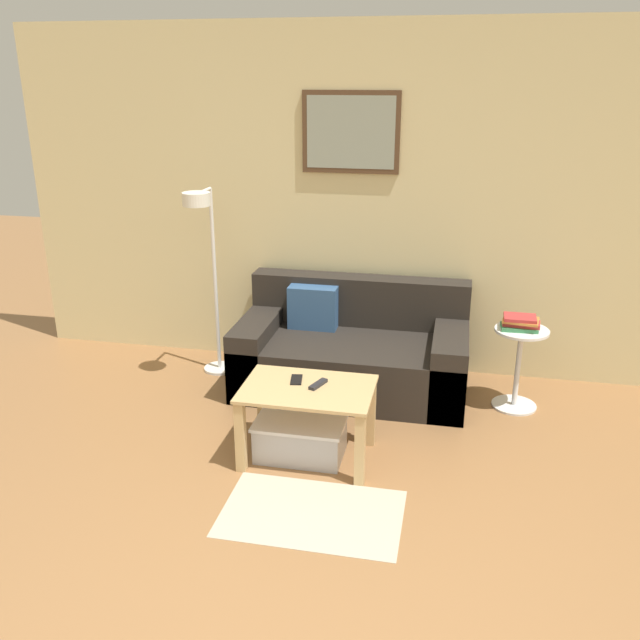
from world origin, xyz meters
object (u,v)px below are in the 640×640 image
object	(u,v)px
coffee_table	(308,404)
cell_phone	(296,380)
storage_bin	(301,438)
book_stack	(520,323)
couch	(352,353)
side_table	(519,361)
remote_control	(318,384)
floor_lamp	(206,254)

from	to	relation	value
coffee_table	cell_phone	distance (m)	0.16
storage_bin	book_stack	xyz separation A→B (m)	(1.29, 0.93, 0.50)
couch	cell_phone	size ratio (longest dim) A/B	11.65
cell_phone	side_table	bearing A→B (deg)	22.72
storage_bin	remote_control	world-z (taller)	remote_control
storage_bin	cell_phone	size ratio (longest dim) A/B	3.85
couch	side_table	distance (m)	1.17
couch	floor_lamp	distance (m)	1.28
coffee_table	storage_bin	bearing A→B (deg)	172.12
couch	remote_control	size ratio (longest dim) A/B	10.88
floor_lamp	couch	bearing A→B (deg)	4.17
coffee_table	remote_control	world-z (taller)	remote_control
storage_bin	remote_control	bearing A→B (deg)	15.26
coffee_table	storage_bin	xyz separation A→B (m)	(-0.05, 0.01, -0.24)
coffee_table	side_table	bearing A→B (deg)	36.62
couch	cell_phone	world-z (taller)	couch
book_stack	cell_phone	size ratio (longest dim) A/B	1.86
side_table	book_stack	distance (m)	0.28
side_table	remote_control	world-z (taller)	side_table
side_table	cell_phone	world-z (taller)	side_table
coffee_table	cell_phone	bearing A→B (deg)	136.54
coffee_table	floor_lamp	distance (m)	1.49
book_stack	cell_phone	bearing A→B (deg)	-147.24
couch	floor_lamp	world-z (taller)	floor_lamp
floor_lamp	side_table	xyz separation A→B (m)	(2.22, -0.02, -0.63)
couch	book_stack	world-z (taller)	couch
couch	side_table	xyz separation A→B (m)	(1.16, -0.09, 0.08)
floor_lamp	book_stack	bearing A→B (deg)	-0.40
floor_lamp	cell_phone	world-z (taller)	floor_lamp
couch	side_table	bearing A→B (deg)	-4.67
side_table	floor_lamp	bearing A→B (deg)	179.54
remote_control	cell_phone	bearing A→B (deg)	-177.46
couch	cell_phone	distance (m)	0.99
coffee_table	storage_bin	size ratio (longest dim) A/B	1.43
couch	side_table	world-z (taller)	couch
coffee_table	book_stack	bearing A→B (deg)	37.05
storage_bin	cell_phone	bearing A→B (deg)	117.50
coffee_table	side_table	size ratio (longest dim) A/B	1.34
couch	storage_bin	distance (m)	1.05
side_table	book_stack	bearing A→B (deg)	171.40
storage_bin	floor_lamp	world-z (taller)	floor_lamp
couch	coffee_table	world-z (taller)	couch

